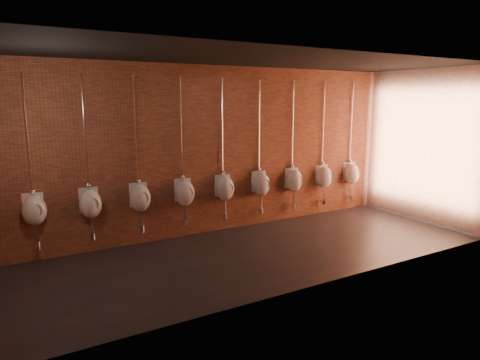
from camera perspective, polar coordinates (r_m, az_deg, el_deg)
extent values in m
plane|color=black|center=(7.33, 1.77, -9.81)|extent=(8.50, 8.50, 0.00)
cube|color=black|center=(6.90, 1.92, 15.97)|extent=(8.50, 3.00, 0.04)
cube|color=brown|center=(8.23, -3.71, 3.91)|extent=(8.50, 0.04, 3.20)
cube|color=brown|center=(5.73, 9.81, 0.87)|extent=(8.50, 0.04, 3.20)
cube|color=brown|center=(9.85, 23.35, 4.17)|extent=(0.04, 3.00, 3.20)
ellipsoid|color=silver|center=(7.39, -25.73, -3.71)|extent=(0.42, 0.39, 0.48)
cube|color=silver|center=(7.50, -25.83, -3.16)|extent=(0.31, 0.10, 0.43)
cylinder|color=#969696|center=(7.27, -25.66, -3.70)|extent=(0.21, 0.06, 0.21)
cylinder|color=silver|center=(7.32, -26.52, 5.35)|extent=(0.03, 0.03, 1.85)
sphere|color=silver|center=(7.42, -25.97, -1.33)|extent=(0.09, 0.09, 0.09)
cylinder|color=silver|center=(7.31, -27.13, 12.57)|extent=(0.06, 0.06, 0.01)
cylinder|color=silver|center=(7.48, -25.52, -6.25)|extent=(0.03, 0.03, 0.32)
cylinder|color=silver|center=(7.54, -25.38, -7.85)|extent=(0.09, 0.09, 0.12)
cylinder|color=silver|center=(7.62, -25.44, -7.68)|extent=(0.03, 0.16, 0.03)
ellipsoid|color=silver|center=(7.49, -19.31, -3.07)|extent=(0.42, 0.39, 0.48)
cube|color=silver|center=(7.60, -19.50, -2.53)|extent=(0.31, 0.10, 0.43)
cylinder|color=#969696|center=(7.37, -19.14, -3.05)|extent=(0.21, 0.06, 0.21)
cylinder|color=silver|center=(7.42, -20.00, 5.88)|extent=(0.03, 0.03, 1.85)
sphere|color=silver|center=(7.52, -19.58, -0.72)|extent=(0.09, 0.09, 0.09)
cylinder|color=silver|center=(7.41, -20.46, 13.01)|extent=(0.06, 0.06, 0.01)
cylinder|color=silver|center=(7.58, -19.15, -5.57)|extent=(0.03, 0.03, 0.32)
cylinder|color=silver|center=(7.64, -19.05, -7.16)|extent=(0.09, 0.09, 0.12)
cylinder|color=silver|center=(7.71, -19.17, -7.00)|extent=(0.03, 0.16, 0.03)
ellipsoid|color=silver|center=(7.69, -13.14, -2.41)|extent=(0.42, 0.39, 0.48)
cube|color=silver|center=(7.79, -13.42, -1.90)|extent=(0.31, 0.10, 0.43)
cylinder|color=#969696|center=(7.57, -12.88, -2.38)|extent=(0.21, 0.06, 0.21)
cylinder|color=silver|center=(7.61, -13.73, 6.31)|extent=(0.03, 0.03, 1.85)
sphere|color=silver|center=(7.71, -13.43, -0.12)|extent=(0.09, 0.09, 0.09)
cylinder|color=silver|center=(7.61, -14.04, 13.27)|extent=(0.06, 0.06, 0.01)
cylinder|color=silver|center=(7.77, -13.04, -4.86)|extent=(0.03, 0.03, 0.32)
cylinder|color=silver|center=(7.83, -12.97, -6.42)|extent=(0.09, 0.09, 0.12)
cylinder|color=silver|center=(7.90, -13.15, -6.26)|extent=(0.03, 0.16, 0.03)
ellipsoid|color=silver|center=(7.96, -7.35, -1.77)|extent=(0.42, 0.39, 0.48)
cube|color=silver|center=(8.06, -7.69, -1.28)|extent=(0.31, 0.10, 0.43)
cylinder|color=#969696|center=(7.85, -7.01, -1.73)|extent=(0.21, 0.06, 0.21)
cylinder|color=silver|center=(7.89, -7.83, 6.66)|extent=(0.03, 0.03, 1.85)
sphere|color=silver|center=(7.99, -7.65, 0.44)|extent=(0.09, 0.09, 0.09)
cylinder|color=silver|center=(7.89, -8.00, 13.37)|extent=(0.06, 0.06, 0.01)
cylinder|color=silver|center=(8.04, -7.29, -4.14)|extent=(0.03, 0.03, 0.32)
cylinder|color=silver|center=(8.10, -7.26, -5.65)|extent=(0.09, 0.09, 0.12)
cylinder|color=silver|center=(8.17, -7.48, -5.51)|extent=(0.03, 0.16, 0.03)
ellipsoid|color=silver|center=(8.32, -2.00, -1.16)|extent=(0.42, 0.39, 0.48)
cube|color=silver|center=(8.41, -2.39, -0.70)|extent=(0.31, 0.10, 0.43)
cylinder|color=#969696|center=(8.21, -1.61, -1.11)|extent=(0.21, 0.06, 0.21)
cylinder|color=silver|center=(8.25, -2.38, 6.91)|extent=(0.03, 0.03, 1.85)
sphere|color=silver|center=(8.34, -2.30, 0.95)|extent=(0.09, 0.09, 0.09)
cylinder|color=silver|center=(8.24, -2.43, 13.33)|extent=(0.06, 0.06, 0.01)
cylinder|color=silver|center=(8.39, -1.99, -3.44)|extent=(0.03, 0.03, 0.32)
cylinder|color=silver|center=(8.45, -1.98, -4.89)|extent=(0.09, 0.09, 0.12)
cylinder|color=silver|center=(8.52, -2.23, -4.76)|extent=(0.03, 0.16, 0.03)
ellipsoid|color=silver|center=(8.74, 2.87, -0.60)|extent=(0.42, 0.39, 0.48)
cube|color=silver|center=(8.83, 2.45, -0.16)|extent=(0.31, 0.10, 0.43)
cylinder|color=#969696|center=(8.64, 3.31, -0.54)|extent=(0.21, 0.06, 0.21)
cylinder|color=silver|center=(8.67, 2.58, 7.08)|extent=(0.03, 0.03, 1.85)
sphere|color=silver|center=(8.76, 2.57, 1.41)|extent=(0.09, 0.09, 0.09)
cylinder|color=silver|center=(8.67, 2.63, 13.20)|extent=(0.06, 0.06, 0.01)
cylinder|color=silver|center=(8.81, 2.85, -2.77)|extent=(0.03, 0.03, 0.32)
cylinder|color=silver|center=(8.87, 2.83, -4.15)|extent=(0.09, 0.09, 0.12)
cylinder|color=silver|center=(8.93, 2.56, -4.04)|extent=(0.03, 0.16, 0.03)
ellipsoid|color=silver|center=(9.22, 7.26, -0.08)|extent=(0.42, 0.39, 0.48)
cube|color=silver|center=(9.30, 6.82, 0.32)|extent=(0.31, 0.10, 0.43)
cylinder|color=#969696|center=(9.12, 7.72, -0.03)|extent=(0.21, 0.06, 0.21)
cylinder|color=silver|center=(9.16, 7.05, 7.20)|extent=(0.03, 0.03, 1.85)
sphere|color=silver|center=(9.24, 6.97, 1.82)|extent=(0.09, 0.09, 0.09)
cylinder|color=silver|center=(9.15, 7.19, 12.99)|extent=(0.06, 0.06, 0.01)
cylinder|color=silver|center=(9.29, 7.21, -2.15)|extent=(0.03, 0.03, 0.32)
cylinder|color=silver|center=(9.34, 7.18, -3.47)|extent=(0.09, 0.09, 0.12)
cylinder|color=silver|center=(9.40, 6.89, -3.37)|extent=(0.03, 0.16, 0.03)
ellipsoid|color=silver|center=(9.75, 11.20, 0.38)|extent=(0.42, 0.39, 0.48)
cube|color=silver|center=(9.83, 10.75, 0.76)|extent=(0.31, 0.10, 0.43)
cylinder|color=#969696|center=(9.65, 11.68, 0.43)|extent=(0.21, 0.06, 0.21)
cylinder|color=silver|center=(9.69, 11.06, 7.26)|extent=(0.03, 0.03, 1.85)
sphere|color=silver|center=(9.77, 10.92, 2.18)|extent=(0.09, 0.09, 0.09)
cylinder|color=silver|center=(9.68, 11.26, 12.73)|extent=(0.06, 0.06, 0.01)
cylinder|color=silver|center=(9.81, 11.13, -1.58)|extent=(0.03, 0.03, 0.32)
cylinder|color=silver|center=(9.86, 11.08, -2.83)|extent=(0.09, 0.09, 0.12)
cylinder|color=silver|center=(9.92, 10.78, -2.74)|extent=(0.03, 0.16, 0.03)
ellipsoid|color=silver|center=(10.32, 14.72, 0.79)|extent=(0.42, 0.39, 0.48)
cube|color=silver|center=(10.39, 14.27, 1.14)|extent=(0.31, 0.10, 0.43)
cylinder|color=#969696|center=(10.23, 15.20, 0.84)|extent=(0.21, 0.06, 0.21)
cylinder|color=silver|center=(10.26, 14.63, 7.29)|extent=(0.03, 0.03, 1.85)
sphere|color=silver|center=(10.34, 14.45, 2.49)|extent=(0.09, 0.09, 0.09)
cylinder|color=silver|center=(10.26, 14.88, 12.45)|extent=(0.06, 0.06, 0.01)
cylinder|color=silver|center=(10.38, 14.63, -1.07)|extent=(0.03, 0.03, 0.32)
cylinder|color=silver|center=(10.42, 14.57, -2.25)|extent=(0.09, 0.09, 0.12)
cylinder|color=silver|center=(10.48, 14.27, -2.17)|extent=(0.03, 0.16, 0.03)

